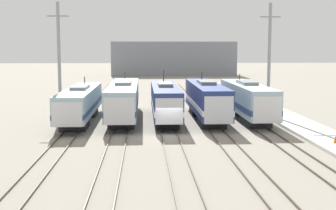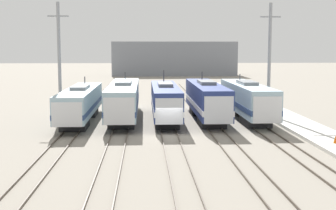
% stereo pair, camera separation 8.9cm
% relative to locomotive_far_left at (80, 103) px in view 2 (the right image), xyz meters
% --- Properties ---
extents(ground_plane, '(400.00, 400.00, 0.00)m').
position_rel_locomotive_far_left_xyz_m(ground_plane, '(9.15, -8.10, -2.02)').
color(ground_plane, gray).
extents(rail_pair_far_left, '(1.50, 120.00, 0.15)m').
position_rel_locomotive_far_left_xyz_m(rail_pair_far_left, '(0.00, -8.10, -1.95)').
color(rail_pair_far_left, '#4C4238').
rests_on(rail_pair_far_left, ground_plane).
extents(rail_pair_center_left, '(1.51, 120.00, 0.15)m').
position_rel_locomotive_far_left_xyz_m(rail_pair_center_left, '(4.57, -8.10, -1.95)').
color(rail_pair_center_left, '#4C4238').
rests_on(rail_pair_center_left, ground_plane).
extents(rail_pair_center, '(1.51, 120.00, 0.15)m').
position_rel_locomotive_far_left_xyz_m(rail_pair_center, '(9.15, -8.10, -1.95)').
color(rail_pair_center, '#4C4238').
rests_on(rail_pair_center, ground_plane).
extents(rail_pair_center_right, '(1.51, 120.00, 0.15)m').
position_rel_locomotive_far_left_xyz_m(rail_pair_center_right, '(13.72, -8.10, -1.95)').
color(rail_pair_center_right, '#4C4238').
rests_on(rail_pair_center_right, ground_plane).
extents(rail_pair_far_right, '(1.50, 120.00, 0.15)m').
position_rel_locomotive_far_left_xyz_m(rail_pair_far_right, '(18.29, -8.10, -1.95)').
color(rail_pair_far_right, '#4C4238').
rests_on(rail_pair_far_right, ground_plane).
extents(locomotive_far_left, '(2.98, 18.19, 4.64)m').
position_rel_locomotive_far_left_xyz_m(locomotive_far_left, '(0.00, 0.00, 0.00)').
color(locomotive_far_left, '#232326').
rests_on(locomotive_far_left, ground_plane).
extents(locomotive_center_left, '(3.13, 20.07, 5.02)m').
position_rel_locomotive_far_left_xyz_m(locomotive_center_left, '(4.57, 1.79, 0.17)').
color(locomotive_center_left, '#232326').
rests_on(locomotive_center_left, ground_plane).
extents(locomotive_center, '(2.82, 16.69, 5.38)m').
position_rel_locomotive_far_left_xyz_m(locomotive_center, '(9.15, 0.08, 0.12)').
color(locomotive_center, black).
rests_on(locomotive_center, ground_plane).
extents(locomotive_center_right, '(2.99, 17.80, 5.15)m').
position_rel_locomotive_far_left_xyz_m(locomotive_center_right, '(13.72, 0.60, 0.20)').
color(locomotive_center_right, black).
rests_on(locomotive_center_right, ground_plane).
extents(locomotive_far_right, '(2.99, 17.83, 4.82)m').
position_rel_locomotive_far_left_xyz_m(locomotive_far_right, '(18.29, 0.85, 0.17)').
color(locomotive_far_right, '#232326').
rests_on(locomotive_far_right, ground_plane).
extents(catenary_tower_left, '(2.30, 0.37, 12.94)m').
position_rel_locomotive_far_left_xyz_m(catenary_tower_left, '(-2.52, 2.57, 4.61)').
color(catenary_tower_left, gray).
rests_on(catenary_tower_left, ground_plane).
extents(catenary_tower_right, '(2.30, 0.37, 12.94)m').
position_rel_locomotive_far_left_xyz_m(catenary_tower_right, '(21.07, 2.57, 4.61)').
color(catenary_tower_right, gray).
rests_on(catenary_tower_right, ground_plane).
extents(platform, '(4.00, 120.00, 0.31)m').
position_rel_locomotive_far_left_xyz_m(platform, '(22.64, -8.10, -1.87)').
color(platform, beige).
rests_on(platform, ground_plane).
extents(traffic_cone, '(0.34, 0.34, 0.67)m').
position_rel_locomotive_far_left_xyz_m(traffic_cone, '(22.26, -13.70, -1.38)').
color(traffic_cone, orange).
rests_on(traffic_cone, platform).
extents(depot_building, '(35.10, 12.13, 9.60)m').
position_rel_locomotive_far_left_xyz_m(depot_building, '(15.42, 85.77, 2.78)').
color(depot_building, gray).
rests_on(depot_building, ground_plane).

